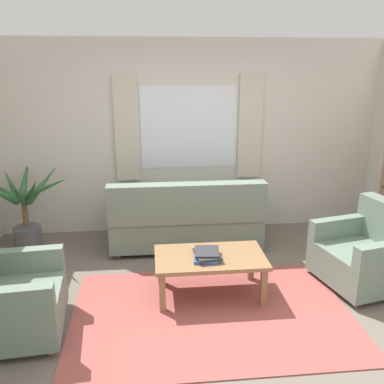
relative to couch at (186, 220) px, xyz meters
name	(u,v)px	position (x,y,z in m)	size (l,w,h in m)	color
ground_plane	(212,314)	(0.11, -1.55, -0.37)	(6.24, 6.24, 0.00)	#6B6056
wall_back	(189,138)	(0.11, 0.71, 0.93)	(5.32, 0.12, 2.60)	silver
window_with_curtains	(189,128)	(0.11, 0.62, 1.08)	(1.98, 0.07, 1.40)	white
area_rug	(212,314)	(0.11, -1.55, -0.36)	(2.63, 1.75, 0.01)	#9E4C47
couch	(186,220)	(0.00, 0.00, 0.00)	(1.90, 0.82, 0.92)	slate
armchair_left	(5,298)	(-1.70, -1.67, -0.01)	(0.89, 0.91, 0.88)	slate
armchair_right	(367,253)	(1.83, -1.14, -0.01)	(0.99, 1.00, 0.88)	slate
coffee_table	(210,261)	(0.14, -1.20, 0.01)	(1.10, 0.64, 0.44)	olive
book_stack_on_table	(207,255)	(0.10, -1.25, 0.11)	(0.28, 0.34, 0.07)	#335199
potted_plant	(25,209)	(-1.99, 0.12, 0.18)	(1.06, 1.32, 1.10)	#56565B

